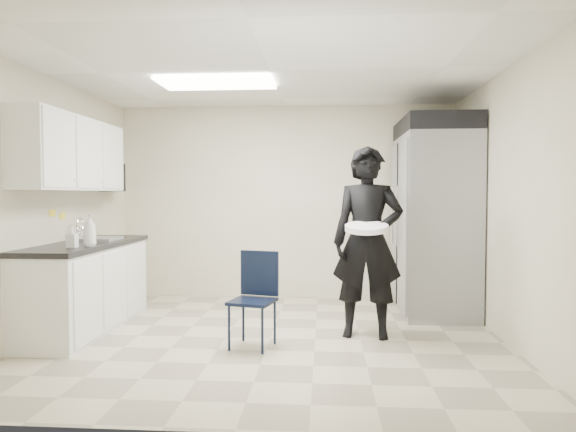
# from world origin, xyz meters

# --- Properties ---
(floor) EXTENTS (4.50, 4.50, 0.00)m
(floor) POSITION_xyz_m (0.00, 0.00, 0.00)
(floor) COLOR #B8AE91
(floor) RESTS_ON ground
(ceiling) EXTENTS (4.50, 4.50, 0.00)m
(ceiling) POSITION_xyz_m (0.00, 0.00, 2.60)
(ceiling) COLOR silver
(ceiling) RESTS_ON back_wall
(back_wall) EXTENTS (4.50, 0.00, 4.50)m
(back_wall) POSITION_xyz_m (0.00, 2.00, 1.30)
(back_wall) COLOR beige
(back_wall) RESTS_ON floor
(left_wall) EXTENTS (0.00, 4.00, 4.00)m
(left_wall) POSITION_xyz_m (-2.25, 0.00, 1.30)
(left_wall) COLOR beige
(left_wall) RESTS_ON floor
(right_wall) EXTENTS (0.00, 4.00, 4.00)m
(right_wall) POSITION_xyz_m (2.25, 0.00, 1.30)
(right_wall) COLOR beige
(right_wall) RESTS_ON floor
(ceiling_panel) EXTENTS (1.20, 0.60, 0.02)m
(ceiling_panel) POSITION_xyz_m (-0.60, 0.40, 2.57)
(ceiling_panel) COLOR white
(ceiling_panel) RESTS_ON ceiling
(lower_counter) EXTENTS (0.60, 1.90, 0.86)m
(lower_counter) POSITION_xyz_m (-1.95, 0.20, 0.43)
(lower_counter) COLOR silver
(lower_counter) RESTS_ON floor
(countertop) EXTENTS (0.64, 1.95, 0.05)m
(countertop) POSITION_xyz_m (-1.95, 0.20, 0.89)
(countertop) COLOR black
(countertop) RESTS_ON lower_counter
(sink) EXTENTS (0.42, 0.40, 0.14)m
(sink) POSITION_xyz_m (-1.93, 0.45, 0.87)
(sink) COLOR gray
(sink) RESTS_ON countertop
(faucet) EXTENTS (0.02, 0.02, 0.24)m
(faucet) POSITION_xyz_m (-2.13, 0.45, 1.02)
(faucet) COLOR silver
(faucet) RESTS_ON countertop
(upper_cabinets) EXTENTS (0.35, 1.80, 0.75)m
(upper_cabinets) POSITION_xyz_m (-2.08, 0.20, 1.83)
(upper_cabinets) COLOR silver
(upper_cabinets) RESTS_ON left_wall
(towel_dispenser) EXTENTS (0.22, 0.30, 0.35)m
(towel_dispenser) POSITION_xyz_m (-2.14, 1.35, 1.62)
(towel_dispenser) COLOR black
(towel_dispenser) RESTS_ON left_wall
(notice_sticker_left) EXTENTS (0.00, 0.12, 0.07)m
(notice_sticker_left) POSITION_xyz_m (-2.24, 0.10, 1.22)
(notice_sticker_left) COLOR yellow
(notice_sticker_left) RESTS_ON left_wall
(notice_sticker_right) EXTENTS (0.00, 0.12, 0.07)m
(notice_sticker_right) POSITION_xyz_m (-2.24, 0.30, 1.18)
(notice_sticker_right) COLOR yellow
(notice_sticker_right) RESTS_ON left_wall
(commercial_fridge) EXTENTS (0.80, 1.35, 2.10)m
(commercial_fridge) POSITION_xyz_m (1.83, 1.27, 1.05)
(commercial_fridge) COLOR gray
(commercial_fridge) RESTS_ON floor
(fridge_compressor) EXTENTS (0.80, 1.35, 0.20)m
(fridge_compressor) POSITION_xyz_m (1.83, 1.27, 2.20)
(fridge_compressor) COLOR black
(fridge_compressor) RESTS_ON commercial_fridge
(folding_chair) EXTENTS (0.46, 0.46, 0.85)m
(folding_chair) POSITION_xyz_m (-0.13, -0.31, 0.43)
(folding_chair) COLOR black
(folding_chair) RESTS_ON floor
(man_tuxedo) EXTENTS (0.74, 0.54, 1.88)m
(man_tuxedo) POSITION_xyz_m (0.95, 0.14, 0.94)
(man_tuxedo) COLOR black
(man_tuxedo) RESTS_ON floor
(bucket_lid) EXTENTS (0.45, 0.45, 0.05)m
(bucket_lid) POSITION_xyz_m (0.92, -0.11, 1.10)
(bucket_lid) COLOR white
(bucket_lid) RESTS_ON man_tuxedo
(soap_bottle_a) EXTENTS (0.16, 0.16, 0.31)m
(soap_bottle_a) POSITION_xyz_m (-1.73, -0.17, 1.06)
(soap_bottle_a) COLOR white
(soap_bottle_a) RESTS_ON countertop
(soap_bottle_b) EXTENTS (0.09, 0.09, 0.19)m
(soap_bottle_b) POSITION_xyz_m (-1.84, -0.30, 1.01)
(soap_bottle_b) COLOR silver
(soap_bottle_b) RESTS_ON countertop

